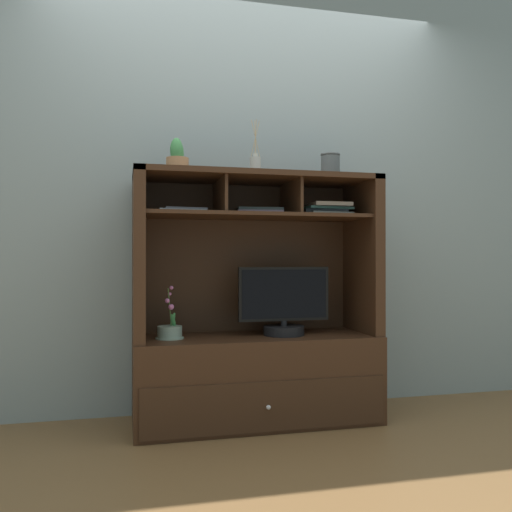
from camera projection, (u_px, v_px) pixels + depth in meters
The scene contains 11 objects.
floor_plane at pixel (256, 423), 3.04m from camera, with size 6.00×6.00×0.02m, color brown.
back_wall at pixel (245, 180), 3.32m from camera, with size 6.00×0.02×2.80m, color gray.
media_console at pixel (256, 344), 3.05m from camera, with size 1.36×0.53×1.38m.
tv_monitor at pixel (284, 306), 3.04m from camera, with size 0.52×0.23×0.38m.
potted_orchid at pixel (170, 331), 2.91m from camera, with size 0.15×0.15×0.29m.
magazine_stack_left at pixel (181, 210), 2.88m from camera, with size 0.27×0.25×0.02m.
magazine_stack_centre at pixel (258, 212), 3.07m from camera, with size 0.28×0.31×0.03m.
magazine_stack_right at pixel (324, 210), 3.15m from camera, with size 0.30×0.33×0.07m.
diffuser_bottle at pixel (255, 166), 3.06m from camera, with size 0.06×0.06×0.32m.
potted_succulent at pixel (177, 159), 2.93m from camera, with size 0.14×0.14×0.18m.
ceramic_vase at pixel (330, 165), 3.13m from camera, with size 0.11×0.11×0.14m.
Camera 1 is at (-0.72, -2.95, 0.92)m, focal length 37.89 mm.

